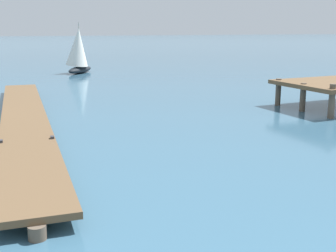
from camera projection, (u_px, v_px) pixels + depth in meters
The scene contains 2 objects.
floating_dock at pixel (24, 118), 18.32m from camera, with size 2.10×21.41×0.53m.
distant_sailboat at pixel (78, 51), 38.93m from camera, with size 3.12×3.84×4.41m.
Camera 1 is at (-6.19, -2.00, 4.07)m, focal length 47.44 mm.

